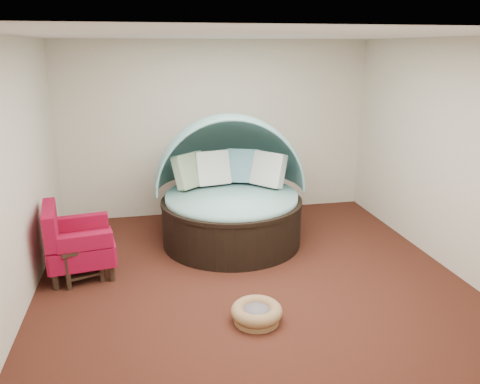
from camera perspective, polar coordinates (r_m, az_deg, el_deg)
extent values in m
plane|color=#461D14|center=(5.76, 1.33, -10.47)|extent=(5.00, 5.00, 0.00)
plane|color=beige|center=(7.66, -2.82, 7.63)|extent=(5.00, 0.00, 5.00)
plane|color=beige|center=(3.01, 12.34, -8.40)|extent=(5.00, 0.00, 5.00)
plane|color=beige|center=(5.30, -25.92, 1.50)|extent=(0.00, 5.00, 5.00)
plane|color=beige|center=(6.30, 24.24, 4.00)|extent=(0.00, 5.00, 5.00)
plane|color=white|center=(5.10, 1.56, 18.59)|extent=(5.00, 5.00, 0.00)
cylinder|color=black|center=(6.66, -1.01, -3.71)|extent=(2.10, 2.10, 0.60)
cylinder|color=black|center=(6.55, -1.03, -1.10)|extent=(2.12, 2.12, 0.05)
cylinder|color=#96CEC2|center=(6.53, -1.03, -0.74)|extent=(1.98, 1.98, 0.13)
cube|color=#3D6E42|center=(6.74, -6.15, 2.61)|extent=(0.56, 0.54, 0.52)
cube|color=silver|center=(6.85, -3.35, 2.91)|extent=(0.54, 0.37, 0.52)
cube|color=#68A6B5|center=(6.96, 0.37, 3.19)|extent=(0.56, 0.43, 0.52)
cube|color=silver|center=(6.78, 3.46, 2.77)|extent=(0.54, 0.56, 0.52)
cylinder|color=olive|center=(4.95, 2.03, -15.18)|extent=(0.47, 0.47, 0.05)
torus|color=olive|center=(4.90, 2.04, -14.30)|extent=(0.53, 0.53, 0.13)
cylinder|color=slate|center=(4.91, 2.03, -14.48)|extent=(0.31, 0.31, 0.08)
cylinder|color=black|center=(5.88, -21.53, -10.18)|extent=(0.08, 0.08, 0.19)
cylinder|color=black|center=(6.44, -21.48, -7.71)|extent=(0.08, 0.08, 0.19)
cylinder|color=black|center=(5.88, -15.39, -9.55)|extent=(0.08, 0.08, 0.19)
cylinder|color=black|center=(6.44, -15.92, -7.14)|extent=(0.08, 0.08, 0.19)
cube|color=maroon|center=(6.06, -18.79, -6.65)|extent=(0.89, 0.89, 0.27)
cube|color=maroon|center=(5.93, -22.13, -3.73)|extent=(0.26, 0.79, 0.46)
cube|color=maroon|center=(5.66, -18.36, -5.78)|extent=(0.64, 0.22, 0.19)
cube|color=maroon|center=(6.28, -18.63, -3.51)|extent=(0.64, 0.22, 0.19)
cube|color=black|center=(5.88, -19.06, -6.19)|extent=(0.61, 0.61, 0.04)
cube|color=black|center=(6.01, -18.75, -9.02)|extent=(0.53, 0.53, 0.03)
cube|color=black|center=(5.77, -20.26, -9.27)|extent=(0.06, 0.06, 0.42)
cube|color=black|center=(6.11, -20.99, -7.83)|extent=(0.06, 0.06, 0.42)
cube|color=black|center=(5.84, -16.58, -8.58)|extent=(0.06, 0.06, 0.42)
cube|color=black|center=(6.17, -17.52, -7.20)|extent=(0.06, 0.06, 0.42)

